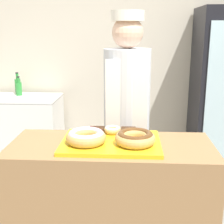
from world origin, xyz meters
name	(u,v)px	position (x,y,z in m)	size (l,w,h in m)	color
wall_back	(122,54)	(0.00, 2.13, 1.35)	(8.00, 0.06, 2.70)	beige
display_counter	(111,213)	(0.00, 0.00, 0.48)	(1.26, 0.53, 0.96)	#997047
serving_tray	(111,142)	(0.00, 0.00, 0.97)	(0.60, 0.44, 0.02)	yellow
donut_light_glaze	(86,136)	(-0.15, -0.05, 1.03)	(0.24, 0.24, 0.08)	tan
donut_chocolate_glaze	(135,137)	(0.15, -0.05, 1.03)	(0.24, 0.24, 0.08)	tan
donut_mini_center	(112,130)	(0.00, 0.15, 1.01)	(0.12, 0.12, 0.04)	tan
brownie_back_left	(97,130)	(-0.11, 0.15, 1.00)	(0.10, 0.10, 0.03)	#382111
brownie_back_right	(128,131)	(0.11, 0.15, 1.00)	(0.10, 0.10, 0.03)	#382111
baker_person	(127,120)	(0.09, 0.58, 0.95)	(0.36, 0.36, 1.78)	#4C4C51
beverage_fridge	(220,94)	(1.14, 1.74, 0.94)	(0.60, 0.67, 1.89)	black
chest_freezer	(20,132)	(-1.23, 1.75, 0.44)	(0.98, 0.57, 0.87)	white
bottle_green	(18,86)	(-1.29, 1.94, 0.98)	(0.07, 0.07, 0.27)	#2D8C38
bottle_green_b	(19,88)	(-1.24, 1.85, 0.96)	(0.07, 0.07, 0.23)	#2D8C38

